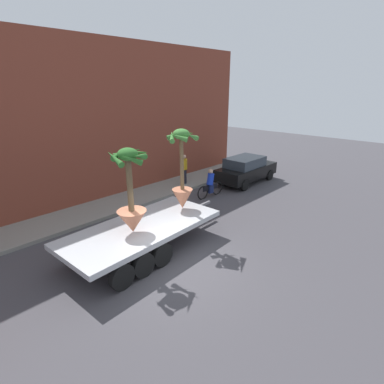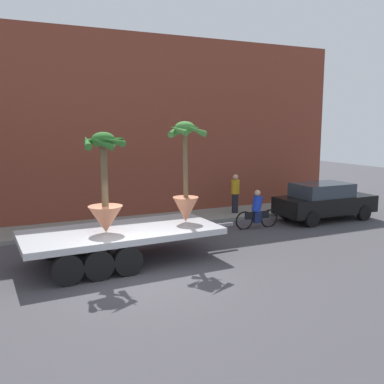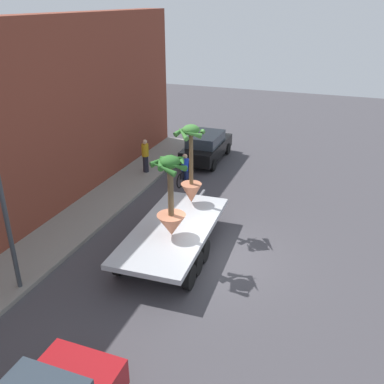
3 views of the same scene
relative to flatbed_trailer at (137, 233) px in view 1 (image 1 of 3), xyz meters
name	(u,v)px [view 1 (image 1 of 3)]	position (x,y,z in m)	size (l,w,h in m)	color
ground_plane	(180,267)	(0.38, -1.70, -0.77)	(60.00, 60.00, 0.00)	#423F44
sidewalk	(86,214)	(0.38, 4.40, -0.69)	(24.00, 2.20, 0.15)	gray
building_facade	(57,126)	(0.38, 6.10, 3.10)	(24.00, 1.20, 7.74)	brown
flatbed_trailer	(137,233)	(0.00, 0.00, 0.00)	(6.72, 2.79, 0.98)	#B7BABF
potted_palm_rear	(182,176)	(2.33, 0.12, 1.55)	(1.18, 1.31, 3.12)	#C17251
potted_palm_middle	(131,199)	(-0.25, -0.14, 1.36)	(1.27, 1.33, 2.83)	#C17251
cyclist	(210,185)	(6.15, 1.87, -0.10)	(1.84, 0.37, 1.54)	black
parked_car	(246,169)	(9.55, 1.92, 0.06)	(4.29, 1.85, 1.58)	black
pedestrian_near_gate	(184,169)	(6.52, 4.16, 0.27)	(0.36, 0.36, 1.71)	black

